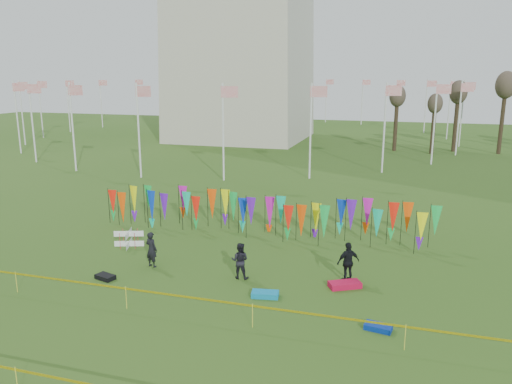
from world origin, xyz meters
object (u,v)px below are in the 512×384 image
(box_kite, at_px, (129,239))
(person_left, at_px, (151,249))
(kite_bag_turquoise, at_px, (265,294))
(kite_bag_red, at_px, (345,285))
(person_right, at_px, (348,262))
(kite_bag_blue, at_px, (378,327))
(kite_bag_black, at_px, (105,277))
(person_mid, at_px, (240,261))

(box_kite, distance_m, person_left, 3.27)
(kite_bag_turquoise, xyz_separation_m, kite_bag_red, (2.95, 1.83, 0.01))
(person_right, height_order, kite_bag_blue, person_right)
(kite_bag_blue, distance_m, kite_bag_black, 11.70)
(person_left, relative_size, person_right, 0.95)
(person_mid, distance_m, kite_bag_red, 4.58)
(box_kite, relative_size, kite_bag_blue, 0.93)
(box_kite, distance_m, person_right, 11.40)
(person_mid, xyz_separation_m, person_right, (4.55, 1.00, 0.07))
(kite_bag_turquoise, bearing_deg, kite_bag_blue, -17.44)
(person_mid, relative_size, kite_bag_red, 1.22)
(kite_bag_turquoise, relative_size, kite_bag_black, 1.26)
(kite_bag_blue, xyz_separation_m, kite_bag_red, (-1.55, 3.25, 0.02))
(person_mid, relative_size, kite_bag_black, 1.89)
(person_mid, xyz_separation_m, kite_bag_turquoise, (1.56, -1.51, -0.70))
(person_right, bearing_deg, box_kite, -41.21)
(kite_bag_black, bearing_deg, person_left, 56.46)
(person_mid, xyz_separation_m, kite_bag_blue, (6.06, -2.92, -0.71))
(kite_bag_blue, relative_size, kite_bag_black, 1.09)
(box_kite, relative_size, kite_bag_black, 1.01)
(person_left, distance_m, kite_bag_red, 8.87)
(kite_bag_black, bearing_deg, kite_bag_blue, -5.51)
(kite_bag_turquoise, distance_m, kite_bag_black, 7.16)
(person_mid, bearing_deg, kite_bag_turquoise, 132.52)
(kite_bag_blue, distance_m, kite_bag_red, 3.60)
(kite_bag_turquoise, bearing_deg, person_right, 40.10)
(person_left, xyz_separation_m, kite_bag_blue, (10.39, -3.02, -0.74))
(box_kite, relative_size, person_right, 0.49)
(kite_bag_turquoise, xyz_separation_m, kite_bag_blue, (4.50, -1.41, -0.01))
(box_kite, bearing_deg, person_right, -6.12)
(kite_bag_turquoise, relative_size, kite_bag_blue, 1.16)
(kite_bag_red, xyz_separation_m, kite_bag_black, (-10.10, -2.12, -0.02))
(kite_bag_blue, bearing_deg, kite_bag_turquoise, 162.56)
(kite_bag_turquoise, bearing_deg, person_left, 164.75)
(kite_bag_blue, bearing_deg, kite_bag_black, 174.49)
(person_mid, bearing_deg, kite_bag_black, 14.38)
(kite_bag_blue, bearing_deg, kite_bag_red, 115.54)
(kite_bag_turquoise, height_order, kite_bag_red, kite_bag_red)
(box_kite, bearing_deg, kite_bag_black, -73.40)
(person_left, xyz_separation_m, person_right, (8.87, 0.90, 0.04))
(person_left, distance_m, kite_bag_black, 2.39)
(person_left, relative_size, kite_bag_blue, 1.80)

